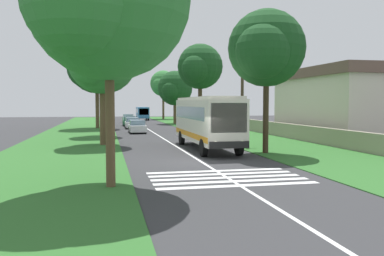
{
  "coord_description": "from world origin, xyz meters",
  "views": [
    {
      "loc": [
        -22.22,
        5.23,
        3.3
      ],
      "look_at": [
        4.99,
        -0.54,
        1.6
      ],
      "focal_mm": 38.06,
      "sensor_mm": 36.0,
      "label": 1
    }
  ],
  "objects_px": {
    "trailing_car_0": "(137,127)",
    "roadside_building": "(341,103)",
    "trailing_car_1": "(132,123)",
    "roadside_tree_left_3": "(104,1)",
    "roadside_tree_right_1": "(199,68)",
    "utility_pole": "(242,87)",
    "trailing_car_2": "(129,121)",
    "roadside_tree_left_2": "(95,67)",
    "roadside_tree_right_0": "(163,84)",
    "trailing_minibus_0": "(142,112)",
    "roadside_tree_right_2": "(174,89)",
    "coach_bus": "(206,119)",
    "roadside_tree_right_3": "(264,50)",
    "trailing_car_3": "(128,119)",
    "roadside_tree_left_0": "(102,62)",
    "roadside_tree_left_1": "(101,62)"
  },
  "relations": [
    {
      "from": "roadside_tree_left_1",
      "to": "utility_pole",
      "type": "bearing_deg",
      "value": -97.66
    },
    {
      "from": "trailing_car_1",
      "to": "roadside_tree_right_3",
      "type": "height_order",
      "value": "roadside_tree_right_3"
    },
    {
      "from": "trailing_car_2",
      "to": "roadside_tree_right_2",
      "type": "distance_m",
      "value": 9.92
    },
    {
      "from": "roadside_tree_left_2",
      "to": "roadside_tree_right_2",
      "type": "distance_m",
      "value": 15.69
    },
    {
      "from": "roadside_tree_left_1",
      "to": "utility_pole",
      "type": "distance_m",
      "value": 11.39
    },
    {
      "from": "roadside_tree_right_2",
      "to": "roadside_tree_right_3",
      "type": "distance_m",
      "value": 39.3
    },
    {
      "from": "trailing_car_0",
      "to": "trailing_minibus_0",
      "type": "height_order",
      "value": "trailing_minibus_0"
    },
    {
      "from": "trailing_car_0",
      "to": "roadside_building",
      "type": "height_order",
      "value": "roadside_building"
    },
    {
      "from": "roadside_tree_left_3",
      "to": "roadside_tree_left_1",
      "type": "bearing_deg",
      "value": 1.15
    },
    {
      "from": "roadside_tree_right_0",
      "to": "trailing_car_2",
      "type": "bearing_deg",
      "value": 160.83
    },
    {
      "from": "trailing_car_1",
      "to": "trailing_car_3",
      "type": "height_order",
      "value": "same"
    },
    {
      "from": "trailing_car_3",
      "to": "roadside_tree_left_0",
      "type": "height_order",
      "value": "roadside_tree_left_0"
    },
    {
      "from": "trailing_minibus_0",
      "to": "roadside_tree_right_0",
      "type": "xyz_separation_m",
      "value": [
        4.04,
        -4.53,
        5.66
      ]
    },
    {
      "from": "trailing_car_2",
      "to": "utility_pole",
      "type": "relative_size",
      "value": 0.49
    },
    {
      "from": "roadside_tree_left_3",
      "to": "utility_pole",
      "type": "height_order",
      "value": "roadside_tree_left_3"
    },
    {
      "from": "utility_pole",
      "to": "roadside_tree_left_0",
      "type": "bearing_deg",
      "value": 45.27
    },
    {
      "from": "roadside_tree_left_0",
      "to": "roadside_tree_right_3",
      "type": "xyz_separation_m",
      "value": [
        -17.23,
        -10.43,
        -0.71
      ]
    },
    {
      "from": "roadside_tree_left_2",
      "to": "utility_pole",
      "type": "relative_size",
      "value": 1.35
    },
    {
      "from": "roadside_tree_right_0",
      "to": "roadside_tree_right_2",
      "type": "xyz_separation_m",
      "value": [
        -19.23,
        0.76,
        -1.62
      ]
    },
    {
      "from": "utility_pole",
      "to": "roadside_tree_right_0",
      "type": "bearing_deg",
      "value": -0.8
    },
    {
      "from": "trailing_car_0",
      "to": "roadside_tree_right_1",
      "type": "distance_m",
      "value": 9.73
    },
    {
      "from": "trailing_car_1",
      "to": "roadside_tree_left_3",
      "type": "xyz_separation_m",
      "value": [
        -37.56,
        3.35,
        6.5
      ]
    },
    {
      "from": "roadside_tree_left_2",
      "to": "roadside_building",
      "type": "relative_size",
      "value": 0.82
    },
    {
      "from": "trailing_car_3",
      "to": "roadside_building",
      "type": "height_order",
      "value": "roadside_building"
    },
    {
      "from": "trailing_car_1",
      "to": "roadside_tree_right_0",
      "type": "xyz_separation_m",
      "value": [
        29.94,
        -8.17,
        6.54
      ]
    },
    {
      "from": "trailing_car_2",
      "to": "roadside_tree_left_2",
      "type": "relative_size",
      "value": 0.36
    },
    {
      "from": "coach_bus",
      "to": "roadside_tree_left_1",
      "type": "xyz_separation_m",
      "value": [
        4.56,
        7.37,
        4.41
      ]
    },
    {
      "from": "roadside_building",
      "to": "trailing_minibus_0",
      "type": "bearing_deg",
      "value": 18.46
    },
    {
      "from": "trailing_car_2",
      "to": "trailing_car_0",
      "type": "bearing_deg",
      "value": -179.66
    },
    {
      "from": "trailing_minibus_0",
      "to": "utility_pole",
      "type": "xyz_separation_m",
      "value": [
        -48.23,
        -3.8,
        3.04
      ]
    },
    {
      "from": "trailing_car_1",
      "to": "roadside_tree_right_3",
      "type": "relative_size",
      "value": 0.46
    },
    {
      "from": "roadside_tree_right_1",
      "to": "utility_pole",
      "type": "xyz_separation_m",
      "value": [
        -14.49,
        -0.28,
        -2.73
      ]
    },
    {
      "from": "trailing_car_2",
      "to": "roadside_tree_right_3",
      "type": "height_order",
      "value": "roadside_tree_right_3"
    },
    {
      "from": "trailing_car_0",
      "to": "roadside_tree_right_2",
      "type": "height_order",
      "value": "roadside_tree_right_2"
    },
    {
      "from": "utility_pole",
      "to": "roadside_building",
      "type": "height_order",
      "value": "utility_pole"
    },
    {
      "from": "trailing_car_0",
      "to": "utility_pole",
      "type": "bearing_deg",
      "value": -152.51
    },
    {
      "from": "coach_bus",
      "to": "utility_pole",
      "type": "distance_m",
      "value": 5.43
    },
    {
      "from": "trailing_minibus_0",
      "to": "roadside_tree_left_1",
      "type": "xyz_separation_m",
      "value": [
        -46.73,
        7.32,
        5.01
      ]
    },
    {
      "from": "roadside_building",
      "to": "trailing_car_0",
      "type": "bearing_deg",
      "value": 60.11
    },
    {
      "from": "coach_bus",
      "to": "roadside_tree_left_0",
      "type": "bearing_deg",
      "value": 27.57
    },
    {
      "from": "roadside_tree_left_0",
      "to": "roadside_tree_right_1",
      "type": "relative_size",
      "value": 1.0
    },
    {
      "from": "roadside_tree_left_3",
      "to": "roadside_tree_right_0",
      "type": "relative_size",
      "value": 1.05
    },
    {
      "from": "roadside_tree_left_0",
      "to": "roadside_tree_right_1",
      "type": "distance_m",
      "value": 11.36
    },
    {
      "from": "roadside_tree_left_0",
      "to": "roadside_tree_right_2",
      "type": "relative_size",
      "value": 1.19
    },
    {
      "from": "trailing_minibus_0",
      "to": "roadside_tree_right_1",
      "type": "bearing_deg",
      "value": -174.04
    },
    {
      "from": "trailing_car_3",
      "to": "roadside_tree_right_2",
      "type": "xyz_separation_m",
      "value": [
        -5.34,
        -7.07,
        4.91
      ]
    },
    {
      "from": "trailing_car_0",
      "to": "trailing_minibus_0",
      "type": "xyz_separation_m",
      "value": [
        34.04,
        -3.58,
        0.88
      ]
    },
    {
      "from": "roadside_tree_left_1",
      "to": "roadside_tree_right_1",
      "type": "bearing_deg",
      "value": -39.86
    },
    {
      "from": "roadside_tree_right_1",
      "to": "utility_pole",
      "type": "distance_m",
      "value": 14.74
    },
    {
      "from": "coach_bus",
      "to": "roadside_tree_right_3",
      "type": "height_order",
      "value": "roadside_tree_right_3"
    }
  ]
}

